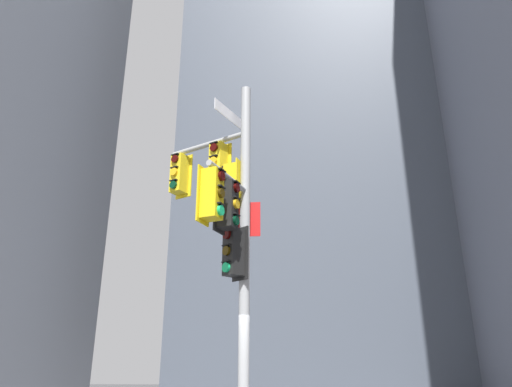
{
  "coord_description": "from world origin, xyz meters",
  "views": [
    {
      "loc": [
        2.02,
        -9.97,
        1.37
      ],
      "look_at": [
        0.22,
        0.16,
        5.21
      ],
      "focal_mm": 33.97,
      "sensor_mm": 36.0,
      "label": 1
    }
  ],
  "objects": [
    {
      "name": "signal_pole_assembly",
      "position": [
        -0.4,
        -0.15,
        4.71
      ],
      "size": [
        2.38,
        2.76,
        7.9
      ],
      "color": "#9EA0A3",
      "rests_on": "ground"
    },
    {
      "name": "building_mid_block",
      "position": [
        1.87,
        22.9,
        22.7
      ],
      "size": [
        17.77,
        17.77,
        45.39
      ],
      "primitive_type": "cube",
      "color": "#4C5460",
      "rests_on": "ground"
    }
  ]
}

